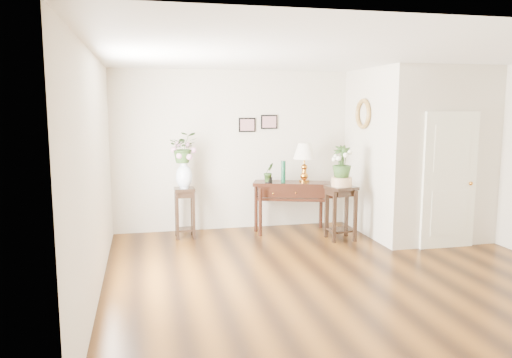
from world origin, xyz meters
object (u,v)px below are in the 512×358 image
object	(u,v)px
plant_stand_b	(341,213)
console_table	(292,207)
table_lamp	(304,162)
plant_stand_a	(185,213)

from	to	relation	value
plant_stand_b	console_table	bearing A→B (deg)	134.00
table_lamp	plant_stand_a	bearing A→B (deg)	179.33
console_table	plant_stand_a	distance (m)	1.85
console_table	plant_stand_b	world-z (taller)	plant_stand_b
plant_stand_b	plant_stand_a	bearing A→B (deg)	164.58
console_table	plant_stand_b	xyz separation A→B (m)	(0.64, -0.66, 0.00)
console_table	plant_stand_b	distance (m)	0.92
table_lamp	console_table	bearing A→B (deg)	180.00
table_lamp	plant_stand_b	size ratio (longest dim) A/B	0.77
console_table	table_lamp	distance (m)	0.82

